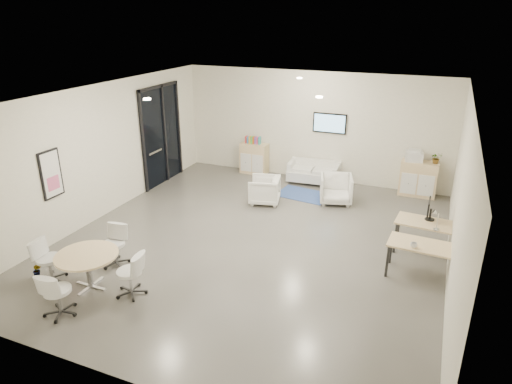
{
  "coord_description": "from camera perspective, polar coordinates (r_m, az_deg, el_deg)",
  "views": [
    {
      "loc": [
        3.53,
        -8.32,
        4.74
      ],
      "look_at": [
        -0.11,
        0.4,
        1.0
      ],
      "focal_mm": 32.0,
      "sensor_mm": 36.0,
      "label": 1
    }
  ],
  "objects": [
    {
      "name": "glass_door",
      "position": [
        13.55,
        -11.74,
        7.31
      ],
      "size": [
        0.09,
        1.9,
        2.85
      ],
      "color": "black",
      "rests_on": "room_shell"
    },
    {
      "name": "books",
      "position": [
        14.16,
        -0.38,
        6.5
      ],
      "size": [
        0.49,
        0.14,
        0.22
      ],
      "color": "red",
      "rests_on": "sideboard_left"
    },
    {
      "name": "round_table",
      "position": [
        8.85,
        -20.38,
        -7.8
      ],
      "size": [
        1.12,
        1.12,
        0.68
      ],
      "color": "#D0B97D",
      "rests_on": "room_shell"
    },
    {
      "name": "meeting_chairs",
      "position": [
        8.94,
        -20.23,
        -8.85
      ],
      "size": [
        2.32,
        2.32,
        0.82
      ],
      "color": "white",
      "rests_on": "room_shell"
    },
    {
      "name": "blue_rug",
      "position": [
        12.76,
        5.93,
        -0.32
      ],
      "size": [
        1.53,
        1.12,
        0.01
      ],
      "primitive_type": "cube",
      "rotation": [
        0.0,
        0.0,
        -0.14
      ],
      "color": "#2D4889",
      "rests_on": "room_shell"
    },
    {
      "name": "sideboard_right",
      "position": [
        13.27,
        19.61,
        1.58
      ],
      "size": [
        0.97,
        0.47,
        0.97
      ],
      "color": "#D0B97D",
      "rests_on": "room_shell"
    },
    {
      "name": "loveseat",
      "position": [
        13.63,
        7.23,
        2.4
      ],
      "size": [
        1.54,
        0.85,
        0.56
      ],
      "rotation": [
        0.0,
        0.0,
        0.08
      ],
      "color": "silver",
      "rests_on": "room_shell"
    },
    {
      "name": "printer",
      "position": [
        13.09,
        19.17,
        4.3
      ],
      "size": [
        0.5,
        0.43,
        0.31
      ],
      "rotation": [
        0.0,
        0.0,
        0.16
      ],
      "color": "white",
      "rests_on": "sideboard_right"
    },
    {
      "name": "room_shell",
      "position": [
        9.57,
        -0.32,
        2.43
      ],
      "size": [
        9.6,
        10.6,
        4.8
      ],
      "color": "#4F4E48",
      "rests_on": "ground"
    },
    {
      "name": "armchair_left",
      "position": [
        12.03,
        1.05,
        0.4
      ],
      "size": [
        0.88,
        0.91,
        0.78
      ],
      "primitive_type": "imported",
      "rotation": [
        0.0,
        0.0,
        -1.33
      ],
      "color": "silver",
      "rests_on": "room_shell"
    },
    {
      "name": "plant_cabinet",
      "position": [
        13.08,
        21.6,
        3.84
      ],
      "size": [
        0.38,
        0.39,
        0.24
      ],
      "primitive_type": "imported",
      "rotation": [
        0.0,
        0.0,
        0.42
      ],
      "color": "#3F7F3F",
      "rests_on": "sideboard_right"
    },
    {
      "name": "armchair_right",
      "position": [
        12.22,
        9.98,
        0.52
      ],
      "size": [
        0.99,
        0.95,
        0.84
      ],
      "primitive_type": "imported",
      "rotation": [
        0.0,
        0.0,
        0.28
      ],
      "color": "silver",
      "rests_on": "room_shell"
    },
    {
      "name": "monitor",
      "position": [
        10.16,
        20.81,
        -2.01
      ],
      "size": [
        0.2,
        0.5,
        0.44
      ],
      "color": "black",
      "rests_on": "desk_rear"
    },
    {
      "name": "wall_tv",
      "position": [
        13.47,
        9.19,
        8.49
      ],
      "size": [
        0.98,
        0.06,
        0.58
      ],
      "color": "black",
      "rests_on": "room_shell"
    },
    {
      "name": "cup",
      "position": [
        8.97,
        19.12,
        -6.23
      ],
      "size": [
        0.13,
        0.11,
        0.12
      ],
      "primitive_type": "imported",
      "rotation": [
        0.0,
        0.0,
        -0.1
      ],
      "color": "white",
      "rests_on": "desk_front"
    },
    {
      "name": "desk_front",
      "position": [
        9.2,
        20.22,
        -6.57
      ],
      "size": [
        1.33,
        0.72,
        0.67
      ],
      "rotation": [
        0.0,
        0.0,
        -0.06
      ],
      "color": "#D0B97D",
      "rests_on": "room_shell"
    },
    {
      "name": "ceiling_spots",
      "position": [
        10.01,
        0.49,
        12.62
      ],
      "size": [
        3.14,
        4.14,
        0.03
      ],
      "color": "#FFEAC6",
      "rests_on": "room_shell"
    },
    {
      "name": "artwork",
      "position": [
        10.57,
        -24.24,
        2.03
      ],
      "size": [
        0.05,
        0.54,
        1.04
      ],
      "color": "black",
      "rests_on": "room_shell"
    },
    {
      "name": "desk_rear",
      "position": [
        10.14,
        20.77,
        -3.94
      ],
      "size": [
        1.36,
        0.76,
        0.68
      ],
      "rotation": [
        0.0,
        0.0,
        -0.08
      ],
      "color": "#D0B97D",
      "rests_on": "room_shell"
    },
    {
      "name": "plant_floor",
      "position": [
        9.8,
        -25.6,
        -9.23
      ],
      "size": [
        0.27,
        0.34,
        0.13
      ],
      "primitive_type": "imported",
      "rotation": [
        0.0,
        0.0,
        0.42
      ],
      "color": "#3F7F3F",
      "rests_on": "room_shell"
    },
    {
      "name": "sideboard_left",
      "position": [
        14.3,
        -0.22,
        4.22
      ],
      "size": [
        0.84,
        0.44,
        0.95
      ],
      "color": "#D0B97D",
      "rests_on": "room_shell"
    }
  ]
}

